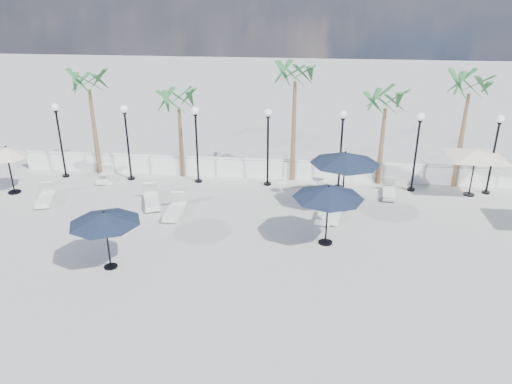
# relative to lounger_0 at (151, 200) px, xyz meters

# --- Properties ---
(ground) EXTENTS (100.00, 100.00, 0.00)m
(ground) POSITION_rel_lounger_0_xyz_m (5.03, -3.54, -0.26)
(ground) COLOR #A0A09A
(ground) RESTS_ON ground
(balustrade) EXTENTS (26.00, 0.30, 1.01)m
(balustrade) POSITION_rel_lounger_0_xyz_m (5.03, 3.96, 0.21)
(balustrade) COLOR silver
(balustrade) RESTS_ON ground
(lamppost_0) EXTENTS (0.36, 0.36, 3.84)m
(lamppost_0) POSITION_rel_lounger_0_xyz_m (-5.47, 2.96, 2.24)
(lamppost_0) COLOR black
(lamppost_0) RESTS_ON ground
(lamppost_1) EXTENTS (0.36, 0.36, 3.84)m
(lamppost_1) POSITION_rel_lounger_0_xyz_m (-1.97, 2.96, 2.24)
(lamppost_1) COLOR black
(lamppost_1) RESTS_ON ground
(lamppost_2) EXTENTS (0.36, 0.36, 3.84)m
(lamppost_2) POSITION_rel_lounger_0_xyz_m (1.53, 2.96, 2.24)
(lamppost_2) COLOR black
(lamppost_2) RESTS_ON ground
(lamppost_3) EXTENTS (0.36, 0.36, 3.84)m
(lamppost_3) POSITION_rel_lounger_0_xyz_m (5.03, 2.96, 2.24)
(lamppost_3) COLOR black
(lamppost_3) RESTS_ON ground
(lamppost_4) EXTENTS (0.36, 0.36, 3.84)m
(lamppost_4) POSITION_rel_lounger_0_xyz_m (8.53, 2.96, 2.24)
(lamppost_4) COLOR black
(lamppost_4) RESTS_ON ground
(lamppost_5) EXTENTS (0.36, 0.36, 3.84)m
(lamppost_5) POSITION_rel_lounger_0_xyz_m (12.03, 2.96, 2.24)
(lamppost_5) COLOR black
(lamppost_5) RESTS_ON ground
(lamppost_6) EXTENTS (0.36, 0.36, 3.84)m
(lamppost_6) POSITION_rel_lounger_0_xyz_m (15.53, 2.96, 2.24)
(lamppost_6) COLOR black
(lamppost_6) RESTS_ON ground
(palm_0) EXTENTS (2.60, 2.60, 5.50)m
(palm_0) POSITION_rel_lounger_0_xyz_m (-3.97, 3.76, 4.28)
(palm_0) COLOR brown
(palm_0) RESTS_ON ground
(palm_1) EXTENTS (2.60, 2.60, 4.70)m
(palm_1) POSITION_rel_lounger_0_xyz_m (0.53, 3.76, 3.50)
(palm_1) COLOR brown
(palm_1) RESTS_ON ground
(palm_2) EXTENTS (2.60, 2.60, 6.10)m
(palm_2) POSITION_rel_lounger_0_xyz_m (6.23, 3.76, 4.86)
(palm_2) COLOR brown
(palm_2) RESTS_ON ground
(palm_3) EXTENTS (2.60, 2.60, 4.90)m
(palm_3) POSITION_rel_lounger_0_xyz_m (10.53, 3.76, 3.69)
(palm_3) COLOR brown
(palm_3) RESTS_ON ground
(palm_4) EXTENTS (2.60, 2.60, 5.70)m
(palm_4) POSITION_rel_lounger_0_xyz_m (14.23, 3.76, 4.47)
(palm_4) COLOR brown
(palm_4) RESTS_ON ground
(lounger_0) EXTENTS (1.32, 2.13, 0.76)m
(lounger_0) POSITION_rel_lounger_0_xyz_m (0.00, 0.00, 0.00)
(lounger_0) COLOR silver
(lounger_0) RESTS_ON ground
(lounger_1) EXTENTS (0.78, 1.73, 0.63)m
(lounger_1) POSITION_rel_lounger_0_xyz_m (-3.24, 2.68, -0.05)
(lounger_1) COLOR silver
(lounger_1) RESTS_ON ground
(lounger_2) EXTENTS (1.14, 1.98, 0.71)m
(lounger_2) POSITION_rel_lounger_0_xyz_m (-4.93, -0.24, -0.02)
(lounger_2) COLOR silver
(lounger_2) RESTS_ON ground
(lounger_3) EXTENTS (0.97, 2.03, 0.73)m
(lounger_3) POSITION_rel_lounger_0_xyz_m (7.82, -0.53, -0.01)
(lounger_3) COLOR silver
(lounger_3) RESTS_ON ground
(lounger_4) EXTENTS (0.69, 2.01, 0.75)m
(lounger_4) POSITION_rel_lounger_0_xyz_m (1.31, -0.90, -0.01)
(lounger_4) COLOR silver
(lounger_4) RESTS_ON ground
(lounger_5) EXTENTS (0.86, 1.88, 0.68)m
(lounger_5) POSITION_rel_lounger_0_xyz_m (8.14, -0.53, -0.03)
(lounger_5) COLOR silver
(lounger_5) RESTS_ON ground
(lounger_6) EXTENTS (0.79, 1.85, 0.67)m
(lounger_6) POSITION_rel_lounger_0_xyz_m (10.86, 2.16, -0.03)
(lounger_6) COLOR silver
(lounger_6) RESTS_ON ground
(side_table_0) EXTENTS (0.59, 0.59, 0.57)m
(side_table_0) POSITION_rel_lounger_0_xyz_m (-2.96, 2.26, 0.09)
(side_table_0) COLOR silver
(side_table_0) RESTS_ON ground
(side_table_1) EXTENTS (0.48, 0.48, 0.47)m
(side_table_1) POSITION_rel_lounger_0_xyz_m (5.81, 2.07, 0.03)
(side_table_1) COLOR silver
(side_table_1) RESTS_ON ground
(side_table_2) EXTENTS (0.58, 0.58, 0.56)m
(side_table_2) POSITION_rel_lounger_0_xyz_m (7.52, 2.66, 0.08)
(side_table_2) COLOR silver
(side_table_2) RESTS_ON ground
(parasol_navy_left) EXTENTS (2.49, 2.49, 2.20)m
(parasol_navy_left) POSITION_rel_lounger_0_xyz_m (0.13, -5.36, 1.68)
(parasol_navy_left) COLOR black
(parasol_navy_left) RESTS_ON ground
(parasol_navy_mid) EXTENTS (2.71, 2.71, 2.43)m
(parasol_navy_mid) POSITION_rel_lounger_0_xyz_m (7.77, -2.78, 1.88)
(parasol_navy_mid) COLOR black
(parasol_navy_mid) RESTS_ON ground
(parasol_navy_right) EXTENTS (3.03, 3.03, 2.72)m
(parasol_navy_right) POSITION_rel_lounger_0_xyz_m (8.56, 0.47, 2.13)
(parasol_navy_right) COLOR black
(parasol_navy_right) RESTS_ON ground
(parasol_cream_sq_a) EXTENTS (4.96, 4.96, 2.44)m
(parasol_cream_sq_a) POSITION_rel_lounger_0_xyz_m (14.66, 2.66, 2.00)
(parasol_cream_sq_a) COLOR black
(parasol_cream_sq_a) RESTS_ON ground
(parasol_cream_small) EXTENTS (1.92, 1.92, 2.36)m
(parasol_cream_small) POSITION_rel_lounger_0_xyz_m (-6.97, 0.67, 1.76)
(parasol_cream_small) COLOR black
(parasol_cream_small) RESTS_ON ground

